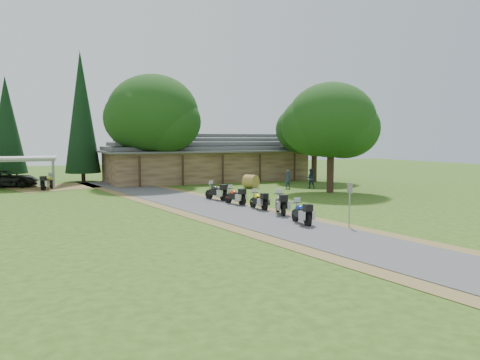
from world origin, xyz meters
name	(u,v)px	position (x,y,z in m)	size (l,w,h in m)	color
ground	(261,220)	(0.00, 0.00, 0.00)	(120.00, 120.00, 0.00)	#2C4914
driveway	(223,210)	(-0.50, 4.00, 0.00)	(46.00, 46.00, 0.00)	#4C4C4F
lodge	(206,157)	(6.00, 24.00, 2.45)	(21.40, 9.40, 4.90)	brown
carport	(18,173)	(-11.80, 23.10, 1.37)	(6.34, 4.23, 2.75)	silver
car_dark_suv	(6,175)	(-12.78, 24.82, 1.12)	(5.84, 2.49, 2.24)	black
motorcycle_row_a	(301,212)	(1.32, -1.86, 0.63)	(1.84, 0.60, 1.26)	navy
motorcycle_row_b	(281,202)	(1.94, 1.31, 0.69)	(2.01, 0.66, 1.37)	#ACAFB4
motorcycle_row_c	(259,200)	(1.64, 3.49, 0.60)	(1.76, 0.57, 1.20)	yellow
motorcycle_row_d	(235,195)	(1.21, 6.02, 0.62)	(1.81, 0.59, 1.24)	red
motorcycle_row_e	(216,191)	(0.92, 8.60, 0.66)	(1.92, 0.63, 1.31)	black
motorcycle_carport_a	(48,182)	(-9.51, 21.11, 0.68)	(2.00, 0.65, 1.37)	gold
person_a	(288,178)	(9.43, 13.16, 0.94)	(0.54, 0.39, 1.89)	#293751
person_b	(310,177)	(11.51, 12.77, 1.00)	(0.57, 0.41, 2.01)	#293751
hay_bale	(251,181)	(6.71, 14.89, 0.59)	(1.17, 1.17, 1.08)	olive
sign_post	(349,205)	(3.01, -3.53, 1.10)	(0.39, 0.07, 2.19)	gray
oak_lodge_left	(153,128)	(-0.33, 21.04, 5.36)	(8.42, 8.42, 10.71)	#163710
oak_lodge_right	(314,137)	(15.15, 17.64, 4.54)	(6.90, 6.90, 9.07)	#163710
oak_driveway	(331,134)	(11.08, 9.26, 4.68)	(7.06, 7.06, 9.36)	#163710
cedar_near	(82,117)	(-5.90, 27.50, 6.53)	(3.46, 3.46, 13.06)	black
cedar_far	(7,130)	(-12.68, 29.35, 5.20)	(3.55, 3.55, 10.40)	black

